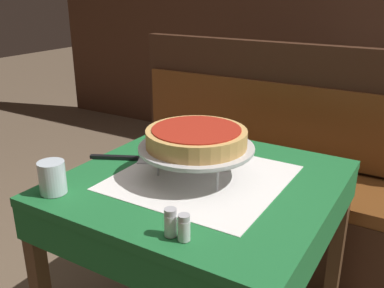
{
  "coord_description": "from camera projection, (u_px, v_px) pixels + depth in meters",
  "views": [
    {
      "loc": [
        0.65,
        -1.14,
        1.35
      ],
      "look_at": [
        -0.02,
        -0.03,
        0.87
      ],
      "focal_mm": 40.0,
      "sensor_mm": 36.0,
      "label": 1
    }
  ],
  "objects": [
    {
      "name": "pepper_shaker",
      "position": [
        184.0,
        228.0,
        1.07
      ],
      "size": [
        0.03,
        0.03,
        0.07
      ],
      "color": "silver",
      "rests_on": "dining_table_front"
    },
    {
      "name": "salt_shaker",
      "position": [
        171.0,
        222.0,
        1.09
      ],
      "size": [
        0.03,
        0.03,
        0.08
      ],
      "color": "silver",
      "rests_on": "dining_table_front"
    },
    {
      "name": "dining_table_front",
      "position": [
        201.0,
        202.0,
        1.47
      ],
      "size": [
        0.86,
        0.86,
        0.74
      ],
      "color": "#1E6B33",
      "rests_on": "ground_plane"
    },
    {
      "name": "booth_bench",
      "position": [
        264.0,
        194.0,
        2.22
      ],
      "size": [
        1.62,
        0.46,
        1.09
      ],
      "color": "#3D2316",
      "rests_on": "ground_plane"
    },
    {
      "name": "dining_table_rear",
      "position": [
        371.0,
        101.0,
        2.79
      ],
      "size": [
        0.72,
        0.72,
        0.75
      ],
      "color": "beige",
      "rests_on": "ground_plane"
    },
    {
      "name": "pizza_pan_stand",
      "position": [
        197.0,
        149.0,
        1.41
      ],
      "size": [
        0.38,
        0.38,
        0.11
      ],
      "color": "#ADADB2",
      "rests_on": "dining_table_front"
    },
    {
      "name": "pizza_server",
      "position": [
        130.0,
        158.0,
        1.58
      ],
      "size": [
        0.28,
        0.17,
        0.01
      ],
      "color": "#BCBCC1",
      "rests_on": "dining_table_front"
    },
    {
      "name": "back_wall_panel",
      "position": [
        360.0,
        7.0,
        3.15
      ],
      "size": [
        6.0,
        0.04,
        2.4
      ],
      "primitive_type": "cube",
      "color": "#4C2D1E",
      "rests_on": "ground_plane"
    },
    {
      "name": "water_glass_near",
      "position": [
        52.0,
        177.0,
        1.31
      ],
      "size": [
        0.08,
        0.08,
        0.1
      ],
      "color": "silver",
      "rests_on": "dining_table_front"
    },
    {
      "name": "condiment_caddy",
      "position": [
        376.0,
        79.0,
        2.69
      ],
      "size": [
        0.11,
        0.11,
        0.16
      ],
      "color": "black",
      "rests_on": "dining_table_rear"
    },
    {
      "name": "deep_dish_pizza",
      "position": [
        197.0,
        137.0,
        1.4
      ],
      "size": [
        0.33,
        0.33,
        0.06
      ],
      "color": "tan",
      "rests_on": "pizza_pan_stand"
    }
  ]
}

